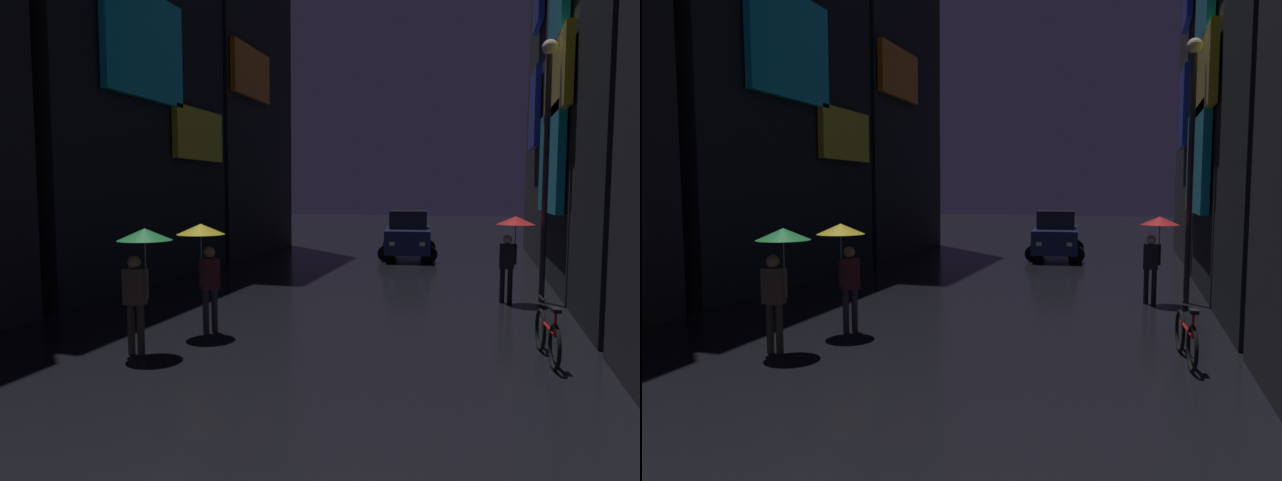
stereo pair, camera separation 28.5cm
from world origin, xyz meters
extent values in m
cube|color=black|center=(-7.50, 13.33, 7.64)|extent=(4.00, 8.66, 15.27)
cube|color=yellow|center=(-5.35, 15.46, 4.53)|extent=(0.20, 3.04, 1.63)
cube|color=#19D8F2|center=(-5.35, 12.48, 6.68)|extent=(0.20, 3.65, 2.91)
cube|color=orange|center=(-5.35, 19.95, 7.35)|extent=(0.20, 3.53, 1.95)
cube|color=#19D8F2|center=(5.35, 15.51, 3.54)|extent=(0.20, 4.39, 2.81)
cube|color=yellow|center=(5.35, 14.66, 5.61)|extent=(0.20, 4.26, 1.88)
cube|color=#19D8F2|center=(5.35, 14.94, 7.43)|extent=(0.20, 2.88, 1.82)
cube|color=#264CF9|center=(5.35, 21.19, 5.70)|extent=(0.20, 2.46, 2.84)
cylinder|color=#38332D|center=(-2.10, 6.71, 0.42)|extent=(0.12, 0.12, 0.85)
cylinder|color=#38332D|center=(-1.92, 6.71, 0.42)|extent=(0.12, 0.12, 0.85)
cube|color=brown|center=(-2.01, 6.71, 1.15)|extent=(0.35, 0.23, 0.60)
sphere|color=#9E7051|center=(-2.01, 6.71, 1.56)|extent=(0.22, 0.22, 0.22)
cylinder|color=brown|center=(-1.83, 6.77, 1.20)|extent=(0.09, 0.09, 0.50)
cylinder|color=slate|center=(-1.83, 6.77, 1.53)|extent=(0.02, 0.02, 0.77)
cone|color=green|center=(-1.83, 6.77, 2.02)|extent=(0.90, 0.90, 0.20)
cylinder|color=black|center=(4.06, 12.92, 0.42)|extent=(0.12, 0.12, 0.85)
cylinder|color=black|center=(4.24, 12.92, 0.42)|extent=(0.12, 0.12, 0.85)
cube|color=black|center=(4.15, 12.92, 1.15)|extent=(0.35, 0.24, 0.60)
sphere|color=beige|center=(4.15, 12.92, 1.56)|extent=(0.22, 0.22, 0.22)
cylinder|color=black|center=(4.33, 12.96, 1.20)|extent=(0.09, 0.09, 0.50)
cylinder|color=slate|center=(4.33, 12.96, 1.53)|extent=(0.02, 0.02, 0.77)
cone|color=red|center=(4.33, 12.96, 2.02)|extent=(0.90, 0.90, 0.20)
cylinder|color=#2D2D38|center=(-1.40, 8.41, 0.42)|extent=(0.12, 0.12, 0.85)
cylinder|color=#2D2D38|center=(-1.52, 8.28, 0.42)|extent=(0.12, 0.12, 0.85)
cube|color=#4C1E23|center=(-1.46, 8.35, 1.15)|extent=(0.39, 0.40, 0.60)
sphere|color=#9E7051|center=(-1.46, 8.35, 1.56)|extent=(0.22, 0.22, 0.22)
cylinder|color=#4C1E23|center=(-1.54, 8.18, 1.20)|extent=(0.09, 0.09, 0.50)
cylinder|color=slate|center=(-1.54, 8.18, 1.53)|extent=(0.02, 0.02, 0.77)
cone|color=yellow|center=(-1.54, 8.18, 2.02)|extent=(0.90, 0.90, 0.20)
torus|color=black|center=(4.55, 8.80, 0.36)|extent=(0.12, 0.72, 0.72)
torus|color=black|center=(4.65, 7.71, 0.36)|extent=(0.12, 0.72, 0.72)
cylinder|color=red|center=(4.60, 8.26, 0.54)|extent=(0.14, 1.00, 0.05)
cylinder|color=red|center=(4.65, 7.71, 0.71)|extent=(0.04, 0.04, 0.40)
cube|color=black|center=(4.65, 7.71, 0.93)|extent=(0.14, 0.25, 0.06)
cylinder|color=black|center=(4.55, 8.80, 0.91)|extent=(0.07, 0.45, 0.03)
cube|color=navy|center=(0.73, 21.50, 0.77)|extent=(2.10, 4.25, 0.90)
cube|color=black|center=(0.73, 21.50, 1.57)|extent=(1.62, 1.98, 0.70)
cylinder|color=black|center=(1.67, 20.26, 0.32)|extent=(0.66, 0.28, 0.64)
cylinder|color=black|center=(0.06, 20.10, 0.32)|extent=(0.66, 0.28, 0.64)
cylinder|color=black|center=(1.40, 22.91, 0.32)|extent=(0.66, 0.28, 0.64)
cylinder|color=black|center=(-0.20, 22.75, 0.32)|extent=(0.66, 0.28, 0.64)
cube|color=white|center=(1.49, 19.50, 0.77)|extent=(0.21, 0.08, 0.14)
cube|color=white|center=(0.39, 19.39, 0.77)|extent=(0.21, 0.08, 0.14)
cylinder|color=#2D2D33|center=(5.00, 13.31, 2.97)|extent=(0.14, 0.14, 5.94)
sphere|color=#F9EFCC|center=(5.00, 13.31, 6.12)|extent=(0.36, 0.36, 0.36)
camera|label=1|loc=(3.50, -1.47, 2.76)|focal=32.00mm
camera|label=2|loc=(3.78, -1.39, 2.76)|focal=32.00mm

